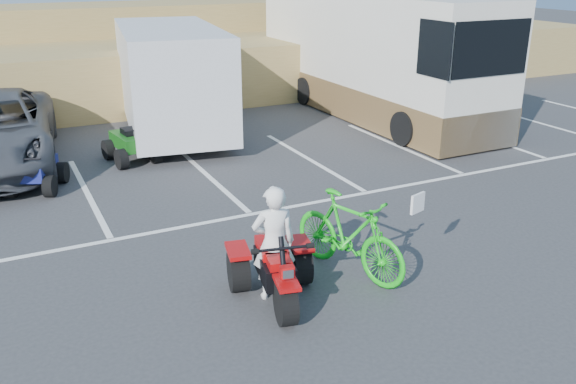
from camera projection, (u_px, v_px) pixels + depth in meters
name	position (u px, v px, depth m)	size (l,w,h in m)	color
ground	(308.00, 266.00, 9.94)	(100.00, 100.00, 0.00)	#333336
parking_stripes	(258.00, 182.00, 13.71)	(28.00, 5.16, 0.01)	white
grass_embankment	(112.00, 55.00, 22.43)	(40.00, 8.50, 3.10)	olive
red_trike_atv	(277.00, 301.00, 8.90)	(1.27, 1.69, 1.10)	#A8090A
rider	(274.00, 243.00, 8.73)	(0.63, 0.42, 1.74)	white
green_dirt_bike	(349.00, 235.00, 9.50)	(0.62, 2.19, 1.32)	#14BF19
cargo_trailer	(171.00, 77.00, 17.09)	(3.52, 6.72, 2.99)	silver
rv_motorhome	(370.00, 63.00, 19.43)	(2.67, 10.36, 3.71)	silver
quad_atv_blue	(39.00, 190.00, 13.26)	(1.00, 1.34, 0.88)	navy
quad_atv_green	(132.00, 161.00, 15.17)	(1.06, 1.42, 0.93)	#124F12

